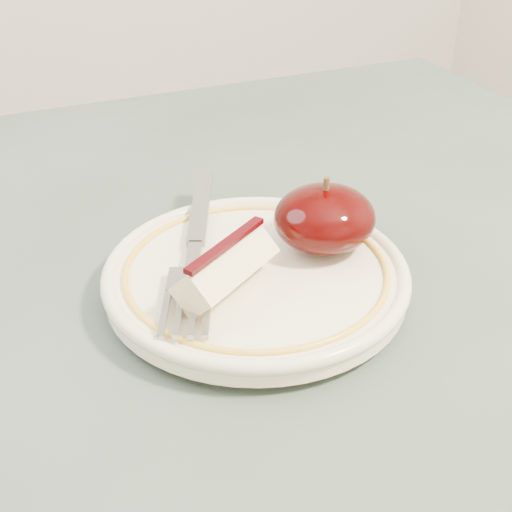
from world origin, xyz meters
name	(u,v)px	position (x,y,z in m)	size (l,w,h in m)	color
table	(201,499)	(0.00, 0.00, 0.66)	(0.90, 0.90, 0.75)	brown
plate	(256,275)	(0.06, 0.07, 0.76)	(0.19, 0.19, 0.02)	#F3E6CB
apple_half	(324,218)	(0.12, 0.08, 0.79)	(0.07, 0.06, 0.05)	black
apple_wedge	(226,268)	(0.04, 0.05, 0.78)	(0.07, 0.06, 0.03)	#F9EAB8
fork	(195,245)	(0.04, 0.10, 0.77)	(0.10, 0.19, 0.00)	gray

